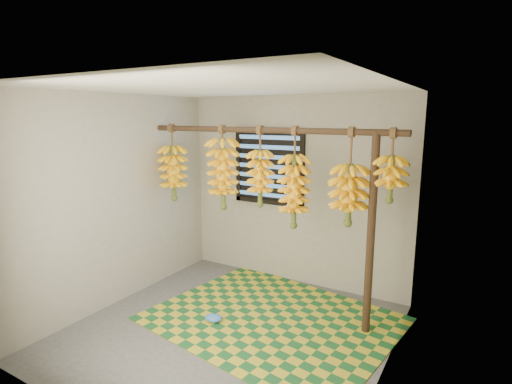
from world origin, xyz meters
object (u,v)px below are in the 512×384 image
Objects in this scene: support_post at (371,237)px; woven_mat at (272,319)px; banana_bunch_e at (349,195)px; banana_bunch_a at (173,173)px; banana_bunch_b at (223,174)px; banana_bunch_d at (294,191)px; banana_bunch_f at (391,179)px; banana_bunch_c at (260,178)px; plastic_bag at (213,318)px.

support_post is 0.82× the size of woven_mat.
woven_mat is at bearing -159.79° from banana_bunch_e.
banana_bunch_a is 0.99× the size of banana_bunch_e.
banana_bunch_b is at bearing 162.00° from woven_mat.
banana_bunch_d is (1.67, 0.00, -0.07)m from banana_bunch_a.
support_post is at bearing 0.00° from banana_bunch_a.
banana_bunch_a is (-1.56, 0.26, 1.44)m from woven_mat.
woven_mat is 1.93m from banana_bunch_f.
banana_bunch_c is (-1.24, 0.00, 0.48)m from support_post.
support_post is 1.80m from banana_bunch_b.
banana_bunch_a is 1.38× the size of banana_bunch_f.
banana_bunch_d is 1.00m from banana_bunch_f.
plastic_bag is at bearing -152.34° from banana_bunch_e.
banana_bunch_f is (2.64, 0.00, 0.14)m from banana_bunch_a.
support_post is 1.84m from plastic_bag.
banana_bunch_d is at bearing 180.00° from banana_bunch_e.
banana_bunch_a is 1.67m from banana_bunch_d.
banana_bunch_e is (0.70, 0.26, 1.39)m from woven_mat.
banana_bunch_e is at bearing -180.00° from support_post.
banana_bunch_f is (1.59, 0.63, 1.53)m from plastic_bag.
banana_bunch_d is at bearing 0.00° from banana_bunch_a.
plastic_bag is at bearing -158.31° from banana_bunch_f.
plastic_bag is 0.21× the size of banana_bunch_c.
support_post is 2.06× the size of banana_bunch_b.
banana_bunch_e is 1.40× the size of banana_bunch_f.
banana_bunch_c is 0.83× the size of banana_bunch_d.
woven_mat is at bearing -40.79° from banana_bunch_c.
support_post is 1.39m from woven_mat.
banana_bunch_c is at bearing 180.00° from banana_bunch_d.
banana_bunch_b reaches higher than support_post.
banana_bunch_c is 0.92× the size of banana_bunch_e.
banana_bunch_b is (-0.29, 0.63, 1.44)m from plastic_bag.
banana_bunch_d is at bearing -0.00° from banana_bunch_b.
banana_bunch_d is (0.41, -0.00, -0.11)m from banana_bunch_c.
banana_bunch_e reaches higher than plastic_bag.
banana_bunch_a reaches higher than support_post.
banana_bunch_a reaches higher than woven_mat.
banana_bunch_c is (0.50, 0.00, -0.01)m from banana_bunch_b.
plastic_bag is (-1.44, -0.63, -0.95)m from support_post.
banana_bunch_f is at bearing -0.00° from banana_bunch_b.
plastic_bag is at bearing -143.43° from woven_mat.
banana_bunch_b is at bearing 180.00° from support_post.
woven_mat is 1.70m from banana_bunch_b.
support_post is at bearing -0.00° from banana_bunch_b.
banana_bunch_d is (0.11, 0.26, 1.37)m from woven_mat.
banana_bunch_d is at bearing 66.47° from woven_mat.
banana_bunch_f is at bearing 0.00° from support_post.
banana_bunch_f is at bearing 13.40° from woven_mat.
woven_mat is (-0.94, -0.26, -0.99)m from support_post.
banana_bunch_c is at bearing 139.21° from woven_mat.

